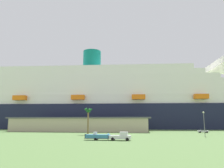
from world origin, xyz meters
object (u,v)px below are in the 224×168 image
(pickup_truck, at_px, (121,136))
(cruise_ship, at_px, (136,104))
(parked_car_silver_sedan, at_px, (203,131))
(small_boat_on_trailer, at_px, (100,136))
(parked_car_blue_suv, at_px, (87,130))
(palm_tree, at_px, (88,114))
(street_lamp, at_px, (204,120))

(pickup_truck, bearing_deg, cruise_ship, 86.01)
(cruise_ship, distance_m, parked_car_silver_sedan, 58.25)
(pickup_truck, xyz_separation_m, small_boat_on_trailer, (-5.61, 0.48, -0.08))
(pickup_truck, height_order, small_boat_on_trailer, pickup_truck)
(cruise_ship, relative_size, small_boat_on_trailer, 29.60)
(parked_car_blue_suv, xyz_separation_m, parked_car_silver_sedan, (51.52, -5.30, -0.00))
(palm_tree, height_order, parked_car_blue_suv, palm_tree)
(street_lamp, height_order, parked_car_blue_suv, street_lamp)
(small_boat_on_trailer, xyz_separation_m, parked_car_silver_sedan, (38.80, 38.84, -0.13))
(cruise_ship, height_order, small_boat_on_trailer, cruise_ship)
(cruise_ship, relative_size, pickup_truck, 43.64)
(small_boat_on_trailer, distance_m, street_lamp, 36.26)
(parked_car_blue_suv, height_order, parked_car_silver_sedan, same)
(small_boat_on_trailer, relative_size, parked_car_blue_suv, 1.86)
(street_lamp, height_order, parked_car_silver_sedan, street_lamp)
(cruise_ship, xyz_separation_m, palm_tree, (-19.61, -66.02, -8.76))
(palm_tree, distance_m, street_lamp, 40.47)
(palm_tree, bearing_deg, parked_car_blue_suv, 102.49)
(pickup_truck, bearing_deg, parked_car_blue_suv, 112.33)
(palm_tree, height_order, parked_car_silver_sedan, palm_tree)
(small_boat_on_trailer, bearing_deg, palm_tree, 109.56)
(small_boat_on_trailer, xyz_separation_m, parked_car_blue_suv, (-12.73, 44.14, -0.13))
(street_lamp, bearing_deg, cruise_ship, 105.82)
(small_boat_on_trailer, height_order, street_lamp, street_lamp)
(small_boat_on_trailer, height_order, parked_car_silver_sedan, small_boat_on_trailer)
(pickup_truck, distance_m, parked_car_silver_sedan, 51.46)
(small_boat_on_trailer, relative_size, palm_tree, 0.86)
(pickup_truck, distance_m, palm_tree, 27.04)
(cruise_ship, height_order, parked_car_silver_sedan, cruise_ship)
(palm_tree, height_order, street_lamp, palm_tree)
(small_boat_on_trailer, distance_m, parked_car_blue_suv, 45.94)
(cruise_ship, bearing_deg, parked_car_blue_suv, -119.17)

